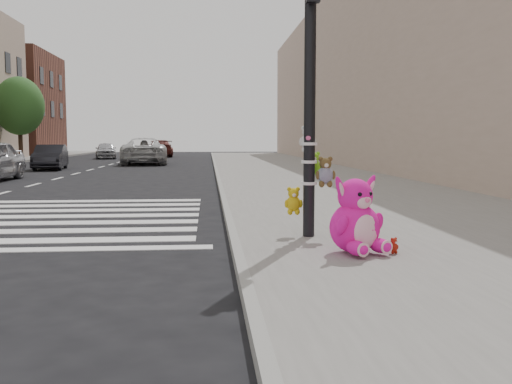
{
  "coord_description": "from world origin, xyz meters",
  "views": [
    {
      "loc": [
        1.2,
        -6.06,
        1.51
      ],
      "look_at": [
        1.87,
        2.04,
        0.75
      ],
      "focal_mm": 40.0,
      "sensor_mm": 36.0,
      "label": 1
    }
  ],
  "objects_px": {
    "red_teddy": "(394,246)",
    "car_white_near": "(145,151)",
    "pink_bunny": "(356,221)",
    "car_dark_far": "(50,157)",
    "signal_pole": "(310,121)"
  },
  "relations": [
    {
      "from": "car_white_near",
      "to": "pink_bunny",
      "type": "bearing_deg",
      "value": 96.74
    },
    {
      "from": "pink_bunny",
      "to": "car_dark_far",
      "type": "relative_size",
      "value": 0.26
    },
    {
      "from": "pink_bunny",
      "to": "car_white_near",
      "type": "height_order",
      "value": "car_white_near"
    },
    {
      "from": "car_white_near",
      "to": "car_dark_far",
      "type": "bearing_deg",
      "value": 50.19
    },
    {
      "from": "car_dark_far",
      "to": "red_teddy",
      "type": "bearing_deg",
      "value": -72.89
    },
    {
      "from": "signal_pole",
      "to": "car_dark_far",
      "type": "bearing_deg",
      "value": 113.73
    },
    {
      "from": "pink_bunny",
      "to": "car_dark_far",
      "type": "bearing_deg",
      "value": 89.61
    },
    {
      "from": "signal_pole",
      "to": "car_white_near",
      "type": "bearing_deg",
      "value": 101.11
    },
    {
      "from": "car_white_near",
      "to": "red_teddy",
      "type": "bearing_deg",
      "value": 97.59
    },
    {
      "from": "signal_pole",
      "to": "red_teddy",
      "type": "height_order",
      "value": "signal_pole"
    },
    {
      "from": "pink_bunny",
      "to": "car_dark_far",
      "type": "height_order",
      "value": "car_dark_far"
    },
    {
      "from": "pink_bunny",
      "to": "red_teddy",
      "type": "relative_size",
      "value": 4.89
    },
    {
      "from": "red_teddy",
      "to": "car_white_near",
      "type": "xyz_separation_m",
      "value": [
        -5.96,
        27.63,
        0.54
      ]
    },
    {
      "from": "signal_pole",
      "to": "red_teddy",
      "type": "relative_size",
      "value": 20.45
    },
    {
      "from": "pink_bunny",
      "to": "car_dark_far",
      "type": "distance_m",
      "value": 23.92
    }
  ]
}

